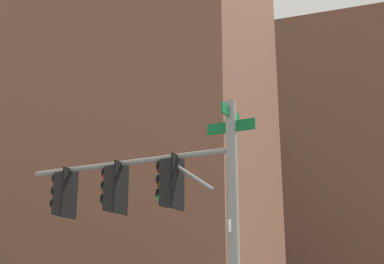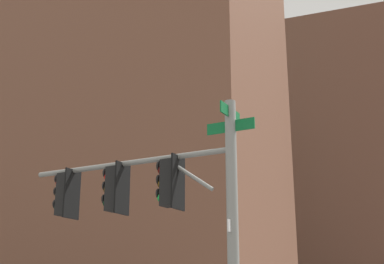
{
  "view_description": "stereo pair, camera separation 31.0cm",
  "coord_description": "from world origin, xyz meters",
  "views": [
    {
      "loc": [
        2.74,
        -10.21,
        2.06
      ],
      "look_at": [
        -0.95,
        0.4,
        5.48
      ],
      "focal_mm": 51.44,
      "sensor_mm": 36.0,
      "label": 1
    },
    {
      "loc": [
        3.03,
        -10.11,
        2.06
      ],
      "look_at": [
        -0.95,
        0.4,
        5.48
      ],
      "focal_mm": 51.44,
      "sensor_mm": 36.0,
      "label": 2
    }
  ],
  "objects": [
    {
      "name": "signal_pole_assembly",
      "position": [
        -1.77,
        0.5,
        3.94
      ],
      "size": [
        5.63,
        1.25,
        6.03
      ],
      "rotation": [
        0.0,
        0.0,
        3.02
      ],
      "color": "gray",
      "rests_on": "ground_plane"
    },
    {
      "name": "building_brick_midblock",
      "position": [
        -26.07,
        38.87,
        24.22
      ],
      "size": [
        16.94,
        14.21,
        48.44
      ],
      "primitive_type": "cube",
      "color": "#845B47",
      "rests_on": "ground_plane"
    },
    {
      "name": "building_brick_farside",
      "position": [
        -4.48,
        62.13,
        18.43
      ],
      "size": [
        23.18,
        16.86,
        36.86
      ],
      "primitive_type": "cube",
      "color": "brown",
      "rests_on": "ground_plane"
    }
  ]
}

